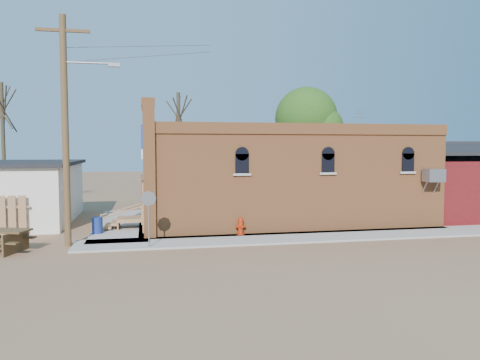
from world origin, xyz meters
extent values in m
plane|color=brown|center=(0.00, 0.00, 0.00)|extent=(120.00, 120.00, 0.00)
cube|color=#9E9991|center=(1.50, 0.90, 0.04)|extent=(19.00, 2.20, 0.08)
cube|color=#9E9991|center=(-6.30, 6.00, 0.04)|extent=(2.60, 10.00, 0.08)
cube|color=#BF6E3A|center=(2.00, 5.50, 2.25)|extent=(14.00, 7.00, 4.50)
cube|color=black|center=(2.00, 5.50, 4.55)|extent=(13.80, 6.80, 0.12)
cube|color=#BF6E3A|center=(-5.00, 5.50, 2.90)|extent=(0.50, 7.40, 5.80)
cube|color=#163698|center=(-5.30, 4.30, 4.00)|extent=(0.08, 1.10, 1.56)
cube|color=gray|center=(8.10, 1.55, 2.60)|extent=(0.85, 0.65, 0.60)
cube|color=#5A120F|center=(11.50, 5.50, 1.60)|extent=(5.00, 6.00, 3.20)
cylinder|color=#523A20|center=(-8.20, 1.20, 4.50)|extent=(0.26, 0.26, 9.00)
cube|color=#523A20|center=(-8.20, 1.20, 8.40)|extent=(2.00, 0.12, 0.12)
cylinder|color=gray|center=(-7.30, 1.20, 7.20)|extent=(1.80, 0.08, 0.08)
cube|color=gray|center=(-6.30, 1.20, 7.15)|extent=(0.45, 0.22, 0.14)
cylinder|color=#4E3F2C|center=(-3.00, 13.00, 3.75)|extent=(0.24, 0.24, 7.50)
cylinder|color=#4E3F2C|center=(-14.00, 14.00, 4.00)|extent=(0.24, 0.24, 8.00)
cylinder|color=#4E3F2C|center=(6.00, 13.50, 3.15)|extent=(0.28, 0.28, 6.30)
sphere|color=#2A4F16|center=(6.00, 13.50, 5.95)|extent=(4.40, 4.40, 4.40)
cylinder|color=#A32209|center=(-1.09, 1.80, 0.11)|extent=(0.40, 0.40, 0.06)
cylinder|color=#A32209|center=(-1.09, 1.80, 0.43)|extent=(0.27, 0.27, 0.58)
sphere|color=#A32209|center=(-1.09, 1.80, 0.73)|extent=(0.23, 0.23, 0.23)
cylinder|color=#A32209|center=(-1.09, 1.65, 0.44)|extent=(0.13, 0.14, 0.11)
cylinder|color=#A32209|center=(-1.24, 1.80, 0.44)|extent=(0.14, 0.13, 0.11)
cylinder|color=#A32209|center=(-0.95, 1.80, 0.44)|extent=(0.14, 0.13, 0.11)
cylinder|color=gray|center=(-5.06, 0.00, 1.07)|extent=(0.07, 0.07, 1.97)
cylinder|color=gray|center=(-5.06, -0.02, 1.96)|extent=(0.59, 0.08, 0.59)
cylinder|color=#AA090C|center=(-5.06, 0.02, 1.96)|extent=(0.59, 0.08, 0.59)
cylinder|color=navy|center=(-7.30, 3.40, 0.44)|extent=(0.47, 0.47, 0.72)
cube|color=#513B20|center=(-9.82, 0.28, 0.40)|extent=(0.57, 1.54, 0.80)
cube|color=#513B20|center=(-10.47, 0.50, 0.82)|extent=(2.25, 1.52, 0.07)
cube|color=#513B20|center=(-10.27, 1.10, 0.48)|extent=(2.05, 0.92, 0.06)
camera|label=1|loc=(-5.12, -18.09, 3.91)|focal=35.00mm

